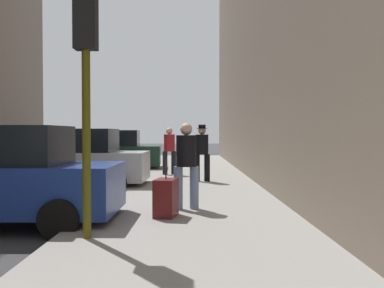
{
  "coord_description": "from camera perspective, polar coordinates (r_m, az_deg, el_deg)",
  "views": [
    {
      "loc": [
        5.98,
        -9.2,
        1.66
      ],
      "look_at": [
        6.06,
        6.15,
        1.27
      ],
      "focal_mm": 40.0,
      "sensor_mm": 36.0,
      "label": 1
    }
  ],
  "objects": [
    {
      "name": "pedestrian_in_jeans",
      "position": [
        8.49,
        -0.77,
        -2.3
      ],
      "size": [
        0.51,
        0.43,
        1.71
      ],
      "color": "#728CB2",
      "rests_on": "sidewalk"
    },
    {
      "name": "pedestrian_in_red_jacket",
      "position": [
        15.62,
        -3.04,
        -0.59
      ],
      "size": [
        0.53,
        0.47,
        1.71
      ],
      "color": "black",
      "rests_on": "sidewalk"
    },
    {
      "name": "parked_silver_sedan",
      "position": [
        13.13,
        -15.03,
        -2.14
      ],
      "size": [
        4.26,
        2.17,
        1.79
      ],
      "color": "#B7BABF",
      "rests_on": "ground_plane"
    },
    {
      "name": "pedestrian_with_fedora",
      "position": [
        13.4,
        1.34,
        -0.79
      ],
      "size": [
        0.52,
        0.45,
        1.78
      ],
      "color": "black",
      "rests_on": "sidewalk"
    },
    {
      "name": "traffic_light",
      "position": [
        6.4,
        -13.95,
        11.29
      ],
      "size": [
        0.32,
        0.32,
        3.6
      ],
      "color": "#514C0F",
      "rests_on": "sidewalk"
    },
    {
      "name": "sidewalk",
      "position": [
        9.33,
        -0.19,
        -8.33
      ],
      "size": [
        4.0,
        40.0,
        0.15
      ],
      "primitive_type": "cube",
      "color": "gray",
      "rests_on": "ground_plane"
    },
    {
      "name": "parked_blue_sedan",
      "position": [
        8.3,
        -24.07,
        -4.28
      ],
      "size": [
        4.23,
        2.11,
        1.79
      ],
      "color": "navy",
      "rests_on": "ground_plane"
    },
    {
      "name": "rolling_suitcase",
      "position": [
        7.81,
        -3.49,
        -7.16
      ],
      "size": [
        0.45,
        0.62,
        1.04
      ],
      "color": "#591414",
      "rests_on": "sidewalk"
    },
    {
      "name": "parked_dark_green_sedan",
      "position": [
        18.95,
        -10.45,
        -1.03
      ],
      "size": [
        4.27,
        2.19,
        1.79
      ],
      "color": "#193828",
      "rests_on": "ground_plane"
    },
    {
      "name": "fire_hydrant",
      "position": [
        12.86,
        -7.17,
        -3.75
      ],
      "size": [
        0.42,
        0.22,
        0.7
      ],
      "color": "red",
      "rests_on": "sidewalk"
    }
  ]
}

